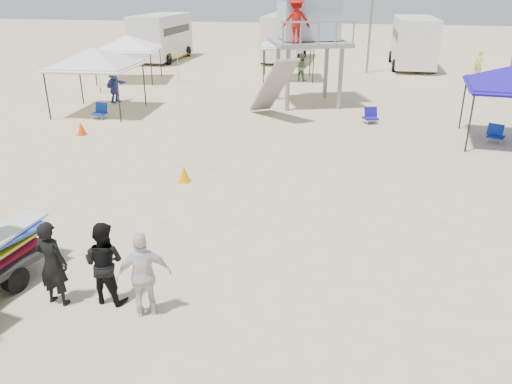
# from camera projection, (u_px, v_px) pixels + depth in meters

# --- Properties ---
(ground) EXTENTS (140.00, 140.00, 0.00)m
(ground) POSITION_uv_depth(u_px,v_px,m) (191.00, 331.00, 8.25)
(ground) COLOR beige
(ground) RESTS_ON ground
(man_left) EXTENTS (0.63, 0.45, 1.61)m
(man_left) POSITION_uv_depth(u_px,v_px,m) (52.00, 264.00, 8.68)
(man_left) COLOR black
(man_left) RESTS_ON ground
(man_mid) EXTENTS (0.80, 0.64, 1.55)m
(man_mid) POSITION_uv_depth(u_px,v_px,m) (104.00, 263.00, 8.76)
(man_mid) COLOR black
(man_mid) RESTS_ON ground
(man_right) EXTENTS (0.99, 0.72, 1.56)m
(man_right) POSITION_uv_depth(u_px,v_px,m) (144.00, 275.00, 8.38)
(man_right) COLOR silver
(man_right) RESTS_ON ground
(lifeguard_tower) EXTENTS (4.18, 4.18, 5.25)m
(lifeguard_tower) POSITION_uv_depth(u_px,v_px,m) (308.00, 17.00, 22.46)
(lifeguard_tower) COLOR gray
(lifeguard_tower) RESTS_ON ground
(canopy_white_a) EXTENTS (3.47, 3.47, 3.22)m
(canopy_white_a) POSITION_uv_depth(u_px,v_px,m) (94.00, 51.00, 21.28)
(canopy_white_a) COLOR black
(canopy_white_a) RESTS_ON ground
(canopy_white_b) EXTENTS (3.89, 3.89, 3.00)m
(canopy_white_b) POSITION_uv_depth(u_px,v_px,m) (127.00, 38.00, 28.57)
(canopy_white_b) COLOR black
(canopy_white_b) RESTS_ON ground
(canopy_white_c) EXTENTS (3.42, 3.42, 3.13)m
(canopy_white_c) POSITION_uv_depth(u_px,v_px,m) (289.00, 34.00, 29.10)
(canopy_white_c) COLOR black
(canopy_white_c) RESTS_ON ground
(umbrella_a) EXTENTS (2.20, 2.22, 1.66)m
(umbrella_a) POSITION_uv_depth(u_px,v_px,m) (99.00, 77.00, 25.99)
(umbrella_a) COLOR red
(umbrella_a) RESTS_ON ground
(umbrella_b) EXTENTS (2.73, 2.74, 1.80)m
(umbrella_b) POSITION_uv_depth(u_px,v_px,m) (178.00, 67.00, 28.69)
(umbrella_b) COLOR yellow
(umbrella_b) RESTS_ON ground
(cone_near) EXTENTS (0.34, 0.34, 0.50)m
(cone_near) POSITION_uv_depth(u_px,v_px,m) (184.00, 174.00, 14.37)
(cone_near) COLOR #FF9408
(cone_near) RESTS_ON ground
(cone_far) EXTENTS (0.34, 0.34, 0.50)m
(cone_far) POSITION_uv_depth(u_px,v_px,m) (81.00, 128.00, 18.85)
(cone_far) COLOR #FF4108
(cone_far) RESTS_ON ground
(beach_chair_a) EXTENTS (0.60, 0.64, 0.64)m
(beach_chair_a) POSITION_uv_depth(u_px,v_px,m) (100.00, 111.00, 21.20)
(beach_chair_a) COLOR #0E2F99
(beach_chair_a) RESTS_ON ground
(beach_chair_b) EXTENTS (0.70, 0.77, 0.64)m
(beach_chair_b) POSITION_uv_depth(u_px,v_px,m) (371.00, 115.00, 20.48)
(beach_chair_b) COLOR #180E9E
(beach_chair_b) RESTS_ON ground
(beach_chair_c) EXTENTS (0.70, 0.78, 0.64)m
(beach_chair_c) POSITION_uv_depth(u_px,v_px,m) (496.00, 133.00, 17.99)
(beach_chair_c) COLOR navy
(beach_chair_c) RESTS_ON ground
(rv_far_left) EXTENTS (2.64, 6.80, 3.25)m
(rv_far_left) POSITION_uv_depth(u_px,v_px,m) (161.00, 35.00, 36.85)
(rv_far_left) COLOR silver
(rv_far_left) RESTS_ON ground
(rv_mid_left) EXTENTS (2.65, 6.50, 3.25)m
(rv_mid_left) POSITION_uv_depth(u_px,v_px,m) (285.00, 35.00, 36.59)
(rv_mid_left) COLOR silver
(rv_mid_left) RESTS_ON ground
(rv_mid_right) EXTENTS (2.64, 7.00, 3.25)m
(rv_mid_right) POSITION_uv_depth(u_px,v_px,m) (414.00, 40.00, 33.62)
(rv_mid_right) COLOR silver
(rv_mid_right) RESTS_ON ground
(light_pole_left) EXTENTS (0.14, 0.14, 8.00)m
(light_pole_left) POSITION_uv_depth(u_px,v_px,m) (372.00, 7.00, 30.60)
(light_pole_left) COLOR slate
(light_pole_left) RESTS_ON ground
(distant_beachgoers) EXTENTS (19.62, 15.30, 1.72)m
(distant_beachgoers) POSITION_uv_depth(u_px,v_px,m) (311.00, 84.00, 24.09)
(distant_beachgoers) COLOR #3644A2
(distant_beachgoers) RESTS_ON ground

